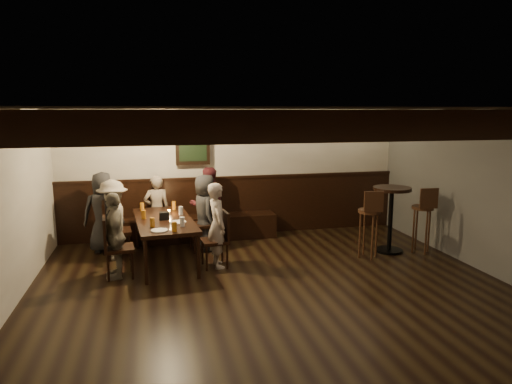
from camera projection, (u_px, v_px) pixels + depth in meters
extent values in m
plane|color=black|center=(287.00, 307.00, 5.60)|extent=(7.00, 7.00, 0.00)
plane|color=black|center=(289.00, 109.00, 5.17)|extent=(7.00, 7.00, 0.00)
plane|color=#BEB6A7|center=(235.00, 173.00, 8.74)|extent=(6.50, 0.00, 6.50)
cube|color=black|center=(235.00, 206.00, 8.82)|extent=(6.50, 0.08, 1.10)
cube|color=black|center=(196.00, 228.00, 8.45)|extent=(3.00, 0.45, 0.45)
cube|color=black|center=(192.00, 145.00, 8.37)|extent=(0.62, 0.12, 0.72)
cube|color=black|center=(193.00, 145.00, 8.31)|extent=(0.50, 0.02, 0.58)
cube|color=black|center=(451.00, 125.00, 2.41)|extent=(6.50, 0.10, 0.16)
cube|color=black|center=(355.00, 120.00, 3.52)|extent=(6.50, 0.10, 0.16)
cube|color=black|center=(306.00, 118.00, 4.63)|extent=(6.50, 0.10, 0.16)
cube|color=black|center=(276.00, 116.00, 5.74)|extent=(6.50, 0.10, 0.16)
cube|color=black|center=(255.00, 115.00, 6.86)|extent=(6.50, 0.10, 0.16)
cube|color=black|center=(240.00, 114.00, 7.97)|extent=(6.50, 0.10, 0.16)
sphere|color=#FFE099|center=(74.00, 122.00, 7.36)|extent=(0.07, 0.07, 0.07)
sphere|color=#FFE099|center=(160.00, 122.00, 7.67)|extent=(0.07, 0.07, 0.07)
sphere|color=#FFE099|center=(240.00, 121.00, 7.97)|extent=(0.07, 0.07, 0.07)
sphere|color=#FFE099|center=(315.00, 121.00, 8.27)|extent=(0.07, 0.07, 0.07)
sphere|color=#FFE099|center=(384.00, 120.00, 8.58)|extent=(0.07, 0.07, 0.07)
cube|color=black|center=(164.00, 221.00, 7.14)|extent=(1.01, 1.94, 0.06)
cylinder|color=black|center=(146.00, 262.00, 6.26)|extent=(0.06, 0.06, 0.65)
cylinder|color=black|center=(137.00, 230.00, 7.91)|extent=(0.06, 0.06, 0.65)
cylinder|color=black|center=(198.00, 257.00, 6.49)|extent=(0.06, 0.06, 0.65)
cylinder|color=black|center=(179.00, 227.00, 8.14)|extent=(0.06, 0.06, 0.65)
cube|color=black|center=(117.00, 231.00, 7.39)|extent=(0.47, 0.47, 0.05)
cube|color=black|center=(104.00, 217.00, 7.28)|extent=(0.08, 0.43, 0.47)
cube|color=black|center=(119.00, 249.00, 6.55)|extent=(0.44, 0.44, 0.05)
cube|color=black|center=(105.00, 233.00, 6.45)|extent=(0.08, 0.41, 0.45)
cube|color=black|center=(203.00, 225.00, 7.82)|extent=(0.47, 0.47, 0.05)
cube|color=black|center=(213.00, 209.00, 7.83)|extent=(0.08, 0.43, 0.47)
cube|color=black|center=(214.00, 241.00, 6.98)|extent=(0.43, 0.43, 0.05)
cube|color=black|center=(225.00, 225.00, 6.99)|extent=(0.07, 0.39, 0.43)
imported|color=#262629|center=(104.00, 212.00, 7.70)|extent=(0.71, 0.49, 1.37)
imported|color=gray|center=(157.00, 210.00, 8.13)|extent=(0.48, 0.34, 1.25)
imported|color=#551D24|center=(208.00, 205.00, 8.25)|extent=(0.71, 0.58, 1.38)
imported|color=gray|center=(114.00, 219.00, 7.33)|extent=(0.55, 0.88, 1.30)
imported|color=gray|center=(115.00, 235.00, 6.50)|extent=(0.37, 0.75, 1.25)
imported|color=#252528|center=(205.00, 213.00, 7.79)|extent=(0.47, 0.67, 1.31)
imported|color=#B1A195|center=(217.00, 225.00, 6.95)|extent=(0.35, 0.50, 1.31)
cylinder|color=#BF7219|center=(142.00, 207.00, 7.69)|extent=(0.07, 0.07, 0.14)
cylinder|color=#BF7219|center=(174.00, 205.00, 7.81)|extent=(0.07, 0.07, 0.14)
cylinder|color=#BF7219|center=(144.00, 215.00, 7.12)|extent=(0.07, 0.07, 0.14)
cylinder|color=silver|center=(181.00, 211.00, 7.40)|extent=(0.07, 0.07, 0.14)
cylinder|color=#BF7219|center=(152.00, 222.00, 6.63)|extent=(0.07, 0.07, 0.14)
cylinder|color=silver|center=(182.00, 222.00, 6.67)|extent=(0.07, 0.07, 0.14)
cylinder|color=#BF7219|center=(174.00, 227.00, 6.39)|extent=(0.07, 0.07, 0.14)
cylinder|color=white|center=(159.00, 230.00, 6.43)|extent=(0.24, 0.24, 0.01)
cylinder|color=white|center=(178.00, 222.00, 6.91)|extent=(0.24, 0.24, 0.01)
cube|color=black|center=(164.00, 216.00, 7.08)|extent=(0.15, 0.10, 0.12)
cylinder|color=beige|center=(169.00, 213.00, 7.45)|extent=(0.05, 0.05, 0.05)
cylinder|color=black|center=(389.00, 250.00, 7.79)|extent=(0.46, 0.46, 0.04)
cylinder|color=black|center=(390.00, 220.00, 7.70)|extent=(0.07, 0.07, 1.05)
cylinder|color=black|center=(392.00, 189.00, 7.60)|extent=(0.63, 0.63, 0.05)
cylinder|color=#361F11|center=(369.00, 211.00, 7.35)|extent=(0.36, 0.36, 0.05)
cube|color=#361F11|center=(374.00, 202.00, 7.16)|extent=(0.32, 0.06, 0.34)
cylinder|color=#361F11|center=(423.00, 208.00, 7.62)|extent=(0.36, 0.36, 0.05)
cube|color=#361F11|center=(429.00, 198.00, 7.43)|extent=(0.32, 0.04, 0.34)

